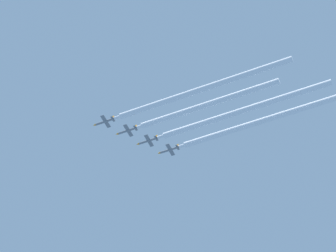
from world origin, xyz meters
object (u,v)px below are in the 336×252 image
jet_third_echelon (147,141)px  jet_second_echelon (127,131)px  jet_lead (104,122)px  jet_fourth_echelon (169,150)px

jet_third_echelon → jet_second_echelon: bearing=139.0°
jet_second_echelon → jet_lead: bearing=137.1°
jet_third_echelon → jet_fourth_echelon: bearing=-40.7°
jet_lead → jet_fourth_echelon: bearing=-41.6°
jet_lead → jet_fourth_echelon: (23.27, -20.63, -3.28)m
jet_third_echelon → jet_fourth_echelon: 10.49m
jet_third_echelon → jet_fourth_echelon: size_ratio=1.00×
jet_third_echelon → jet_lead: bearing=138.0°
jet_second_echelon → jet_fourth_echelon: jet_second_echelon is taller
jet_lead → jet_fourth_echelon: jet_lead is taller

